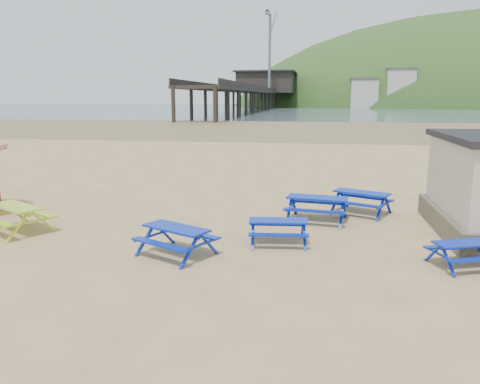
# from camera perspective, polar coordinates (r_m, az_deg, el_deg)

# --- Properties ---
(ground) EXTENTS (400.00, 400.00, 0.00)m
(ground) POSITION_cam_1_polar(r_m,az_deg,el_deg) (15.27, -2.11, -4.75)
(ground) COLOR tan
(ground) RESTS_ON ground
(wet_sand) EXTENTS (400.00, 400.00, 0.00)m
(wet_sand) POSITION_cam_1_polar(r_m,az_deg,el_deg) (69.57, 6.88, 7.88)
(wet_sand) COLOR olive
(wet_sand) RESTS_ON ground
(sea) EXTENTS (400.00, 400.00, 0.00)m
(sea) POSITION_cam_1_polar(r_m,az_deg,el_deg) (184.45, 8.45, 10.03)
(sea) COLOR #435460
(sea) RESTS_ON ground
(picnic_table_blue_b) EXTENTS (2.49, 2.31, 0.83)m
(picnic_table_blue_b) POSITION_cam_1_polar(r_m,az_deg,el_deg) (17.94, 14.55, -1.28)
(picnic_table_blue_b) COLOR #0220AE
(picnic_table_blue_b) RESTS_ON ground
(picnic_table_blue_c) EXTENTS (2.30, 1.96, 0.87)m
(picnic_table_blue_c) POSITION_cam_1_polar(r_m,az_deg,el_deg) (16.56, 9.37, -2.05)
(picnic_table_blue_c) COLOR #0220AE
(picnic_table_blue_c) RESTS_ON ground
(picnic_table_blue_d) EXTENTS (2.40, 2.24, 0.80)m
(picnic_table_blue_d) POSITION_cam_1_polar(r_m,az_deg,el_deg) (12.98, -7.75, -5.95)
(picnic_table_blue_d) COLOR #0220AE
(picnic_table_blue_d) RESTS_ON ground
(picnic_table_blue_e) EXTENTS (1.86, 1.56, 0.72)m
(picnic_table_blue_e) POSITION_cam_1_polar(r_m,az_deg,el_deg) (13.92, 4.68, -4.84)
(picnic_table_blue_e) COLOR #0220AE
(picnic_table_blue_e) RESTS_ON ground
(picnic_table_blue_f) EXTENTS (1.92, 1.74, 0.66)m
(picnic_table_blue_f) POSITION_cam_1_polar(r_m,az_deg,el_deg) (13.30, 25.71, -6.90)
(picnic_table_blue_f) COLOR #0220AE
(picnic_table_blue_f) RESTS_ON ground
(picnic_table_yellow) EXTENTS (2.61, 2.46, 0.86)m
(picnic_table_yellow) POSITION_cam_1_polar(r_m,az_deg,el_deg) (16.66, -25.56, -2.97)
(picnic_table_yellow) COLOR #9DBF24
(picnic_table_yellow) RESTS_ON ground
(pier) EXTENTS (24.00, 220.00, 39.29)m
(pier) POSITION_cam_1_polar(r_m,az_deg,el_deg) (193.74, 3.10, 11.82)
(pier) COLOR black
(pier) RESTS_ON ground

